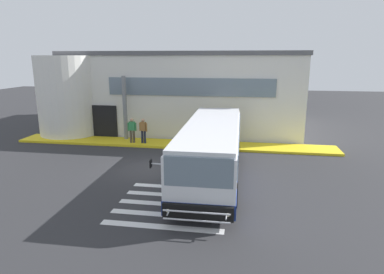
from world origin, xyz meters
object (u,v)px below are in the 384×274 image
object	(u,v)px
passenger_near_column	(132,129)
passenger_by_doorway	(143,129)
bus_main_foreground	(212,151)
entry_support_column	(125,108)

from	to	relation	value
passenger_near_column	passenger_by_doorway	world-z (taller)	same
bus_main_foreground	passenger_near_column	xyz separation A→B (m)	(-5.88, 5.28, -0.25)
entry_support_column	bus_main_foreground	world-z (taller)	entry_support_column
passenger_by_doorway	entry_support_column	bearing A→B (deg)	148.63
bus_main_foreground	passenger_by_doorway	xyz separation A→B (m)	(-5.10, 5.29, -0.25)
entry_support_column	passenger_near_column	world-z (taller)	entry_support_column
entry_support_column	bus_main_foreground	xyz separation A→B (m)	(6.68, -6.25, -1.01)
bus_main_foreground	passenger_near_column	bearing A→B (deg)	138.06
entry_support_column	passenger_near_column	size ratio (longest dim) A/B	2.62
entry_support_column	passenger_near_column	xyz separation A→B (m)	(0.80, -0.97, -1.26)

